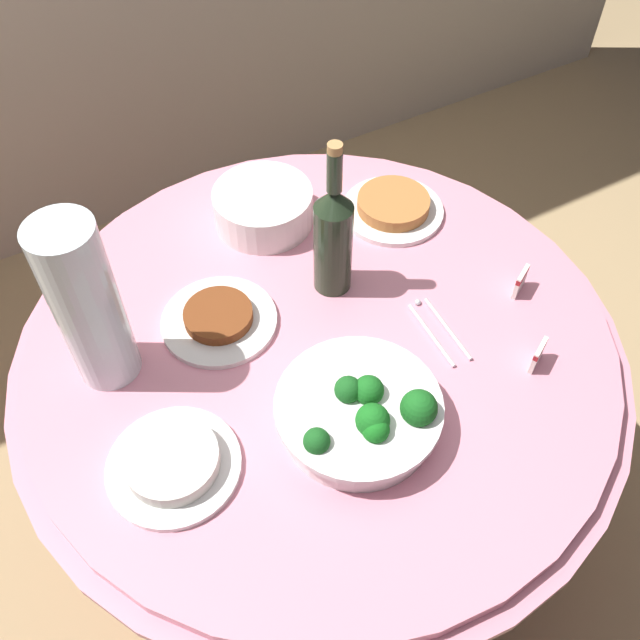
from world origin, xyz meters
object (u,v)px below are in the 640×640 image
(broccoli_bowl, at_px, (361,413))
(label_placard_mid, at_px, (538,354))
(plate_stack, at_px, (263,207))
(label_placard_front, at_px, (521,280))
(food_plate_rice, at_px, (173,463))
(decorative_fruit_vase, at_px, (89,309))
(wine_bottle, at_px, (333,237))
(food_plate_stir_fry, at_px, (219,319))
(serving_tongs, at_px, (437,329))
(food_plate_peanuts, at_px, (393,207))

(broccoli_bowl, height_order, label_placard_mid, broccoli_bowl)
(plate_stack, height_order, label_placard_front, plate_stack)
(broccoli_bowl, xyz_separation_m, label_placard_mid, (0.34, -0.05, -0.01))
(food_plate_rice, distance_m, label_placard_mid, 0.66)
(food_plate_rice, height_order, label_placard_front, label_placard_front)
(decorative_fruit_vase, bearing_deg, plate_stack, 26.97)
(wine_bottle, xyz_separation_m, label_placard_mid, (0.22, -0.35, -0.10))
(plate_stack, bearing_deg, wine_bottle, -80.63)
(food_plate_stir_fry, bearing_deg, broccoli_bowl, -69.84)
(serving_tongs, height_order, label_placard_front, label_placard_front)
(label_placard_front, bearing_deg, serving_tongs, -178.86)
(decorative_fruit_vase, distance_m, serving_tongs, 0.62)
(broccoli_bowl, bearing_deg, decorative_fruit_vase, 135.58)
(food_plate_stir_fry, xyz_separation_m, label_placard_mid, (0.46, -0.37, 0.02))
(decorative_fruit_vase, relative_size, serving_tongs, 2.03)
(food_plate_peanuts, relative_size, food_plate_rice, 1.00)
(decorative_fruit_vase, height_order, serving_tongs, decorative_fruit_vase)
(broccoli_bowl, bearing_deg, label_placard_mid, -7.59)
(wine_bottle, xyz_separation_m, food_plate_stir_fry, (-0.24, 0.02, -0.12))
(broccoli_bowl, relative_size, label_placard_front, 5.09)
(plate_stack, bearing_deg, food_plate_stir_fry, -133.20)
(plate_stack, xyz_separation_m, label_placard_front, (0.35, -0.42, -0.01))
(wine_bottle, xyz_separation_m, label_placard_front, (0.31, -0.20, -0.10))
(food_plate_rice, xyz_separation_m, label_placard_mid, (0.65, -0.12, 0.01))
(food_plate_peanuts, bearing_deg, wine_bottle, -151.69)
(plate_stack, relative_size, food_plate_stir_fry, 0.95)
(serving_tongs, relative_size, label_placard_front, 3.04)
(serving_tongs, bearing_deg, wine_bottle, 119.79)
(decorative_fruit_vase, relative_size, label_placard_mid, 6.18)
(broccoli_bowl, distance_m, food_plate_peanuts, 0.54)
(food_plate_stir_fry, xyz_separation_m, food_plate_rice, (-0.19, -0.24, 0.00))
(decorative_fruit_vase, height_order, food_plate_peanuts, decorative_fruit_vase)
(plate_stack, height_order, wine_bottle, wine_bottle)
(serving_tongs, distance_m, food_plate_stir_fry, 0.41)
(broccoli_bowl, height_order, food_plate_peanuts, broccoli_bowl)
(decorative_fruit_vase, xyz_separation_m, food_plate_rice, (0.02, -0.25, -0.14))
(plate_stack, xyz_separation_m, serving_tongs, (0.15, -0.43, -0.04))
(wine_bottle, xyz_separation_m, food_plate_peanuts, (0.22, 0.12, -0.11))
(wine_bottle, height_order, serving_tongs, wine_bottle)
(serving_tongs, bearing_deg, food_plate_rice, -177.12)
(broccoli_bowl, height_order, serving_tongs, broccoli_bowl)
(wine_bottle, relative_size, serving_tongs, 2.01)
(label_placard_mid, bearing_deg, wine_bottle, 122.49)
(wine_bottle, distance_m, food_plate_stir_fry, 0.26)
(wine_bottle, height_order, label_placard_mid, wine_bottle)
(wine_bottle, height_order, decorative_fruit_vase, decorative_fruit_vase)
(wine_bottle, distance_m, label_placard_mid, 0.43)
(wine_bottle, bearing_deg, food_plate_peanuts, 28.31)
(broccoli_bowl, xyz_separation_m, wine_bottle, (0.12, 0.30, 0.09))
(plate_stack, bearing_deg, food_plate_rice, -130.39)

